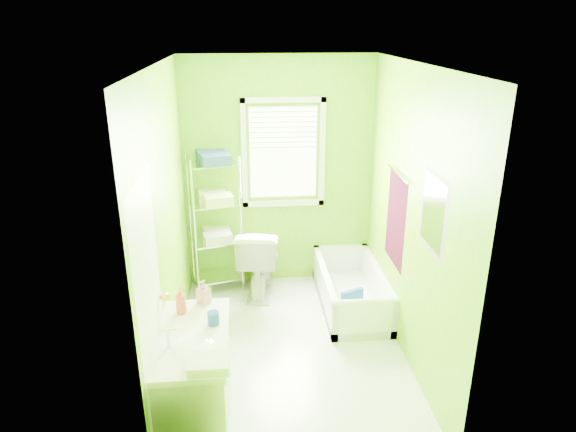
{
  "coord_description": "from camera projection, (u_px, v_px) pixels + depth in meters",
  "views": [
    {
      "loc": [
        -0.38,
        -4.07,
        2.91
      ],
      "look_at": [
        -0.0,
        0.25,
        1.26
      ],
      "focal_mm": 32.0,
      "sensor_mm": 36.0,
      "label": 1
    }
  ],
  "objects": [
    {
      "name": "room_envelope",
      "position": [
        291.0,
        194.0,
        4.31
      ],
      "size": [
        2.14,
        2.94,
        2.62
      ],
      "color": "#63A608",
      "rests_on": "ground"
    },
    {
      "name": "door",
      "position": [
        152.0,
        321.0,
        3.49
      ],
      "size": [
        0.09,
        0.8,
        2.0
      ],
      "color": "white",
      "rests_on": "ground"
    },
    {
      "name": "right_wall_decor",
      "position": [
        409.0,
        217.0,
        4.45
      ],
      "size": [
        0.04,
        1.48,
        1.17
      ],
      "color": "#3B061A",
      "rests_on": "ground"
    },
    {
      "name": "vanity",
      "position": [
        195.0,
        376.0,
        3.85
      ],
      "size": [
        0.55,
        1.03,
        0.99
      ],
      "color": "silver",
      "rests_on": "ground"
    },
    {
      "name": "ground",
      "position": [
        290.0,
        349.0,
        4.86
      ],
      "size": [
        2.9,
        2.9,
        0.0
      ],
      "primitive_type": "plane",
      "color": "silver",
      "rests_on": "ground"
    },
    {
      "name": "toilet",
      "position": [
        259.0,
        259.0,
        5.76
      ],
      "size": [
        0.55,
        0.85,
        0.82
      ],
      "primitive_type": "imported",
      "rotation": [
        0.0,
        0.0,
        3.02
      ],
      "color": "white",
      "rests_on": "ground"
    },
    {
      "name": "window",
      "position": [
        283.0,
        147.0,
        5.61
      ],
      "size": [
        0.92,
        0.05,
        1.22
      ],
      "color": "white",
      "rests_on": "ground"
    },
    {
      "name": "bathtub",
      "position": [
        351.0,
        295.0,
        5.54
      ],
      "size": [
        0.64,
        1.38,
        0.45
      ],
      "color": "white",
      "rests_on": "ground"
    },
    {
      "name": "wire_shelf_unit",
      "position": [
        217.0,
        208.0,
        5.64
      ],
      "size": [
        0.6,
        0.49,
        1.61
      ],
      "color": "silver",
      "rests_on": "ground"
    }
  ]
}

